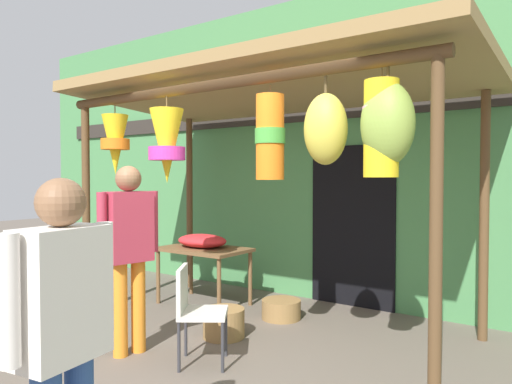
% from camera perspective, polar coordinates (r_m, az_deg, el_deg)
% --- Properties ---
extents(ground_plane, '(30.00, 30.00, 0.00)m').
position_cam_1_polar(ground_plane, '(4.63, -2.89, -18.52)').
color(ground_plane, '#60564C').
extents(shop_facade, '(12.11, 0.29, 3.96)m').
position_cam_1_polar(shop_facade, '(6.25, 9.94, 5.20)').
color(shop_facade, '#47844C').
rests_on(shop_facade, ground_plane).
extents(market_stall_canopy, '(4.44, 2.23, 2.70)m').
position_cam_1_polar(market_stall_canopy, '(4.93, 0.99, 10.63)').
color(market_stall_canopy, brown).
rests_on(market_stall_canopy, ground_plane).
extents(display_table, '(1.11, 0.71, 0.72)m').
position_cam_1_polar(display_table, '(6.08, -6.27, -7.43)').
color(display_table, brown).
rests_on(display_table, ground_plane).
extents(flower_heap_on_table, '(0.70, 0.49, 0.17)m').
position_cam_1_polar(flower_heap_on_table, '(6.10, -6.41, -5.82)').
color(flower_heap_on_table, red).
rests_on(flower_heap_on_table, display_table).
extents(folding_chair, '(0.56, 0.56, 0.84)m').
position_cam_1_polar(folding_chair, '(4.22, -7.39, -13.36)').
color(folding_chair, beige).
rests_on(folding_chair, ground_plane).
extents(wicker_basket_by_table, '(0.44, 0.44, 0.21)m').
position_cam_1_polar(wicker_basket_by_table, '(5.57, 3.04, -13.84)').
color(wicker_basket_by_table, olive).
rests_on(wicker_basket_by_table, ground_plane).
extents(wicker_basket_spare, '(0.42, 0.42, 0.29)m').
position_cam_1_polar(wicker_basket_spare, '(4.96, -3.88, -15.36)').
color(wicker_basket_spare, olive).
rests_on(wicker_basket_spare, ground_plane).
extents(vendor_in_orange, '(0.30, 0.58, 1.71)m').
position_cam_1_polar(vendor_in_orange, '(4.47, -14.98, -5.90)').
color(vendor_in_orange, orange).
rests_on(vendor_in_orange, ground_plane).
extents(customer_foreground, '(0.28, 0.59, 1.60)m').
position_cam_1_polar(customer_foreground, '(2.35, -22.16, -14.69)').
color(customer_foreground, '#2D5193').
rests_on(customer_foreground, ground_plane).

